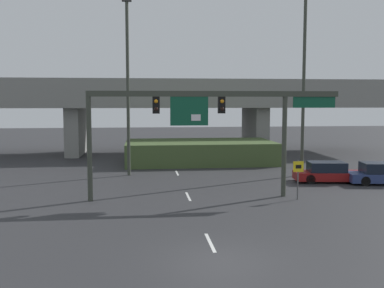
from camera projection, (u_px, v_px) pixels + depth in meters
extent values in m
plane|color=#2D2D30|center=(219.00, 261.00, 15.81)|extent=(160.00, 160.00, 0.00)
cube|color=silver|center=(210.00, 242.00, 17.82)|extent=(0.14, 2.40, 0.01)
cube|color=silver|center=(188.00, 196.00, 26.40)|extent=(0.14, 2.40, 0.01)
cube|color=silver|center=(177.00, 173.00, 34.97)|extent=(0.14, 2.40, 0.01)
cube|color=silver|center=(170.00, 159.00, 43.54)|extent=(0.14, 2.40, 0.01)
cylinder|color=#383D33|center=(89.00, 146.00, 24.97)|extent=(0.28, 0.28, 6.17)
cylinder|color=#383D33|center=(284.00, 144.00, 26.18)|extent=(0.28, 0.28, 6.17)
cube|color=#383D33|center=(216.00, 94.00, 25.46)|extent=(14.31, 0.32, 0.32)
cube|color=black|center=(156.00, 105.00, 25.15)|extent=(0.40, 0.28, 0.95)
sphere|color=orange|center=(156.00, 101.00, 24.96)|extent=(0.22, 0.22, 0.22)
sphere|color=black|center=(156.00, 109.00, 25.00)|extent=(0.22, 0.22, 0.22)
cube|color=black|center=(222.00, 105.00, 25.55)|extent=(0.40, 0.28, 0.95)
sphere|color=orange|center=(222.00, 101.00, 25.36)|extent=(0.22, 0.22, 0.22)
sphere|color=black|center=(222.00, 109.00, 25.40)|extent=(0.22, 0.22, 0.22)
cube|color=#0F4C33|center=(189.00, 111.00, 25.29)|extent=(2.15, 0.08, 1.63)
cube|color=white|center=(196.00, 118.00, 25.31)|extent=(0.54, 0.03, 0.36)
cube|color=#0F4C33|center=(314.00, 102.00, 26.07)|extent=(2.53, 0.07, 0.64)
cylinder|color=#4C4C4C|center=(298.00, 180.00, 25.48)|extent=(0.08, 0.08, 2.25)
cube|color=yellow|center=(298.00, 167.00, 25.36)|extent=(0.60, 0.03, 0.60)
cube|color=black|center=(299.00, 167.00, 25.34)|extent=(0.33, 0.01, 0.21)
cylinder|color=#383D33|center=(304.00, 55.00, 32.96)|extent=(0.24, 0.24, 17.94)
cylinder|color=#383D33|center=(128.00, 90.00, 33.30)|extent=(0.24, 0.24, 12.83)
cube|color=#333333|center=(127.00, 0.00, 32.67)|extent=(0.70, 0.36, 0.24)
cube|color=gray|center=(167.00, 98.00, 47.67)|extent=(45.02, 8.51, 1.96)
cube|color=gray|center=(169.00, 83.00, 43.52)|extent=(45.02, 0.40, 0.90)
cube|color=gray|center=(76.00, 131.00, 46.96)|extent=(1.40, 6.81, 4.91)
cube|color=gray|center=(255.00, 130.00, 49.04)|extent=(1.40, 6.81, 4.91)
cube|color=#42562D|center=(199.00, 152.00, 40.71)|extent=(13.22, 6.90, 1.97)
cube|color=maroon|center=(329.00, 176.00, 31.08)|extent=(4.95, 2.36, 0.57)
cube|color=black|center=(327.00, 167.00, 31.02)|extent=(2.66, 1.89, 0.67)
cylinder|color=black|center=(347.00, 176.00, 31.83)|extent=(0.66, 0.30, 0.64)
cylinder|color=black|center=(354.00, 179.00, 30.29)|extent=(0.66, 0.30, 0.64)
cylinder|color=black|center=(305.00, 175.00, 31.89)|extent=(0.66, 0.30, 0.64)
cylinder|color=black|center=(310.00, 179.00, 30.34)|extent=(0.66, 0.30, 0.64)
cube|color=navy|center=(383.00, 177.00, 30.38)|extent=(4.83, 2.41, 0.59)
cube|color=black|center=(380.00, 168.00, 30.33)|extent=(2.60, 1.93, 0.69)
cylinder|color=black|center=(357.00, 177.00, 31.22)|extent=(0.66, 0.30, 0.64)
cylinder|color=black|center=(365.00, 181.00, 29.65)|extent=(0.66, 0.30, 0.64)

